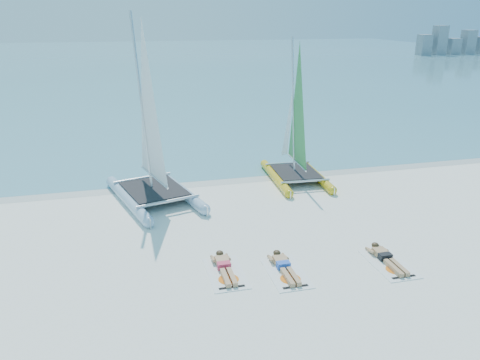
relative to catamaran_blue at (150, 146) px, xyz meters
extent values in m
plane|color=white|center=(3.57, -3.97, -2.13)|extent=(140.00, 140.00, 0.00)
cube|color=#79B4C9|center=(3.57, 59.03, -2.12)|extent=(140.00, 115.00, 0.01)
cube|color=beige|center=(3.57, 1.53, -2.12)|extent=(140.00, 1.40, 0.01)
cube|color=#8E959C|center=(51.57, 58.03, -0.38)|extent=(2.00, 2.00, 3.50)
cube|color=#8E959C|center=(54.57, 58.03, 0.37)|extent=(2.00, 2.00, 5.00)
cube|color=#8E959C|center=(57.57, 58.03, -0.73)|extent=(2.00, 2.00, 2.80)
cube|color=#8E959C|center=(60.57, 58.03, -0.03)|extent=(2.00, 2.00, 4.20)
cylinder|color=#A5CAD9|center=(-0.98, -0.38, -1.92)|extent=(1.64, 4.63, 0.41)
cone|color=#A5CAD9|center=(-1.67, 2.11, -1.92)|extent=(0.54, 0.68, 0.39)
cylinder|color=#A5CAD9|center=(1.04, 0.17, -1.92)|extent=(1.64, 4.63, 0.41)
cone|color=#A5CAD9|center=(0.35, 2.66, -1.92)|extent=(0.54, 0.68, 0.39)
cube|color=black|center=(0.03, -0.10, -1.68)|extent=(2.63, 3.02, 0.03)
cylinder|color=silver|center=(-0.19, 0.70, 1.54)|extent=(0.42, 1.21, 6.45)
cylinder|color=yellow|center=(5.22, 0.76, -1.95)|extent=(0.55, 4.03, 0.35)
cone|color=yellow|center=(5.33, 2.97, -1.95)|extent=(0.36, 0.53, 0.34)
cylinder|color=yellow|center=(7.01, 0.68, -1.95)|extent=(0.55, 4.03, 0.35)
cone|color=yellow|center=(7.12, 2.89, -1.95)|extent=(0.36, 0.53, 0.34)
cube|color=black|center=(6.12, 0.72, -1.75)|extent=(1.83, 2.29, 0.03)
cylinder|color=silver|center=(6.15, 1.44, 1.01)|extent=(0.13, 1.06, 5.53)
cube|color=white|center=(1.51, -6.15, -2.12)|extent=(1.00, 1.85, 0.02)
cube|color=tan|center=(1.51, -5.72, -2.01)|extent=(0.36, 0.55, 0.17)
cube|color=#D1314F|center=(1.51, -5.92, -2.00)|extent=(0.37, 0.22, 0.17)
cube|color=tan|center=(1.51, -6.52, -2.04)|extent=(0.31, 0.85, 0.13)
sphere|color=tan|center=(1.51, -5.35, -1.97)|extent=(0.21, 0.21, 0.21)
ellipsoid|color=#392714|center=(1.51, -5.34, -1.93)|extent=(0.22, 0.24, 0.15)
cube|color=white|center=(3.13, -6.53, -2.12)|extent=(1.00, 1.85, 0.02)
cube|color=tan|center=(3.13, -6.10, -2.01)|extent=(0.36, 0.55, 0.17)
cube|color=blue|center=(3.13, -6.30, -2.00)|extent=(0.37, 0.22, 0.17)
cube|color=tan|center=(3.13, -6.90, -2.04)|extent=(0.31, 0.85, 0.13)
sphere|color=tan|center=(3.13, -5.73, -1.97)|extent=(0.21, 0.21, 0.21)
ellipsoid|color=#392714|center=(3.13, -5.72, -1.93)|extent=(0.22, 0.24, 0.15)
cube|color=white|center=(6.16, -6.79, -2.12)|extent=(1.00, 1.85, 0.02)
cube|color=tan|center=(6.16, -6.36, -2.01)|extent=(0.36, 0.55, 0.17)
cube|color=black|center=(6.16, -6.56, -2.00)|extent=(0.37, 0.22, 0.17)
cube|color=tan|center=(6.16, -7.16, -2.04)|extent=(0.31, 0.85, 0.13)
sphere|color=tan|center=(6.16, -5.99, -1.97)|extent=(0.21, 0.21, 0.21)
ellipsoid|color=#392714|center=(6.16, -5.98, -1.93)|extent=(0.22, 0.24, 0.15)
camera|label=1|loc=(-0.86, -17.21, 4.61)|focal=35.00mm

